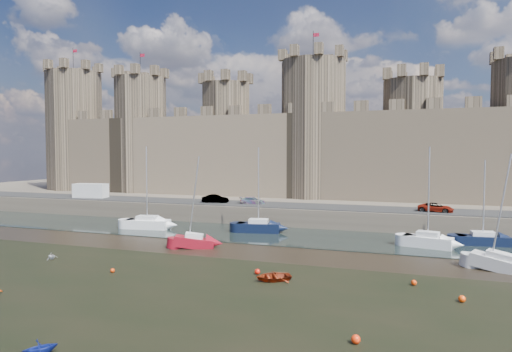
% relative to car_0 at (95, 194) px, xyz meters
% --- Properties ---
extents(ground, '(160.00, 160.00, 0.00)m').
position_rel_car_0_xyz_m(ground, '(32.30, -34.63, -3.15)').
color(ground, black).
rests_on(ground, ground).
extents(seaweed_patch, '(70.00, 34.00, 0.01)m').
position_rel_car_0_xyz_m(seaweed_patch, '(32.30, -40.63, -3.14)').
color(seaweed_patch, black).
rests_on(seaweed_patch, ground).
extents(water_channel, '(160.00, 12.00, 0.08)m').
position_rel_car_0_xyz_m(water_channel, '(32.30, -10.63, -3.11)').
color(water_channel, black).
rests_on(water_channel, ground).
extents(quay, '(160.00, 60.00, 2.50)m').
position_rel_car_0_xyz_m(quay, '(32.30, 25.37, -1.90)').
color(quay, '#4C443A').
rests_on(quay, ground).
extents(road, '(160.00, 7.00, 0.10)m').
position_rel_car_0_xyz_m(road, '(32.30, -0.63, -0.60)').
color(road, black).
rests_on(road, quay).
extents(castle, '(108.50, 11.00, 29.00)m').
position_rel_car_0_xyz_m(castle, '(31.66, 13.37, 8.52)').
color(castle, '#42382B').
rests_on(castle, quay).
extents(car_0, '(3.86, 1.65, 1.30)m').
position_rel_car_0_xyz_m(car_0, '(0.00, 0.00, 0.00)').
color(car_0, gray).
rests_on(car_0, quay).
extents(car_1, '(4.08, 2.04, 1.29)m').
position_rel_car_0_xyz_m(car_1, '(22.77, -1.19, -0.01)').
color(car_1, gray).
rests_on(car_1, quay).
extents(car_2, '(3.90, 2.21, 1.07)m').
position_rel_car_0_xyz_m(car_2, '(28.45, -0.58, -0.12)').
color(car_2, gray).
rests_on(car_2, quay).
extents(car_3, '(4.55, 2.61, 1.19)m').
position_rel_car_0_xyz_m(car_3, '(53.49, -1.34, -0.05)').
color(car_3, gray).
rests_on(car_3, quay).
extents(van, '(5.73, 2.95, 2.39)m').
position_rel_car_0_xyz_m(van, '(0.02, -1.13, 0.55)').
color(van, silver).
rests_on(van, quay).
extents(sailboat_0, '(6.05, 3.10, 10.80)m').
position_rel_car_0_xyz_m(sailboat_0, '(17.82, -11.82, -2.32)').
color(sailboat_0, white).
rests_on(sailboat_0, ground).
extents(sailboat_1, '(5.61, 3.02, 10.66)m').
position_rel_car_0_xyz_m(sailboat_1, '(32.52, -9.49, -2.32)').
color(sailboat_1, black).
rests_on(sailboat_1, ground).
extents(sailboat_2, '(5.23, 2.95, 10.64)m').
position_rel_car_0_xyz_m(sailboat_2, '(52.38, -12.07, -2.31)').
color(sailboat_2, white).
rests_on(sailboat_2, ground).
extents(sailboat_3, '(5.47, 2.67, 9.23)m').
position_rel_car_0_xyz_m(sailboat_3, '(58.05, -8.70, -2.42)').
color(sailboat_3, black).
rests_on(sailboat_3, ground).
extents(sailboat_4, '(4.47, 3.08, 9.75)m').
position_rel_car_0_xyz_m(sailboat_4, '(29.07, -20.24, -2.43)').
color(sailboat_4, maroon).
rests_on(sailboat_4, ground).
extents(sailboat_5, '(5.00, 3.28, 10.05)m').
position_rel_car_0_xyz_m(sailboat_5, '(58.00, -19.88, -2.42)').
color(sailboat_5, silver).
rests_on(sailboat_5, ground).
extents(dinghy_1, '(2.14, 2.11, 0.85)m').
position_rel_car_0_xyz_m(dinghy_1, '(33.71, -45.85, -2.72)').
color(dinghy_1, navy).
rests_on(dinghy_1, ground).
extents(dinghy_3, '(1.45, 1.36, 0.61)m').
position_rel_car_0_xyz_m(dinghy_3, '(18.80, -29.48, -2.84)').
color(dinghy_3, silver).
rests_on(dinghy_3, ground).
extents(dinghy_4, '(3.50, 3.31, 0.59)m').
position_rel_car_0_xyz_m(dinghy_4, '(40.67, -29.32, -2.85)').
color(dinghy_4, maroon).
rests_on(dinghy_4, ground).
extents(buoy_0, '(0.37, 0.37, 0.37)m').
position_rel_car_0_xyz_m(buoy_0, '(27.19, -31.50, -2.96)').
color(buoy_0, '#F53E0A').
rests_on(buoy_0, ground).
extents(buoy_1, '(0.47, 0.47, 0.47)m').
position_rel_car_0_xyz_m(buoy_1, '(38.86, -27.94, -2.91)').
color(buoy_1, red).
rests_on(buoy_1, ground).
extents(buoy_2, '(0.50, 0.50, 0.50)m').
position_rel_car_0_xyz_m(buoy_2, '(48.30, -39.12, -2.90)').
color(buoy_2, '#FF300B').
rests_on(buoy_2, ground).
extents(buoy_3, '(0.43, 0.43, 0.43)m').
position_rel_car_0_xyz_m(buoy_3, '(51.11, -26.88, -2.93)').
color(buoy_3, '#F83C0B').
rests_on(buoy_3, ground).
extents(buoy_5, '(0.48, 0.48, 0.48)m').
position_rel_car_0_xyz_m(buoy_5, '(54.20, -29.94, -2.91)').
color(buoy_5, '#FF460B').
rests_on(buoy_5, ground).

